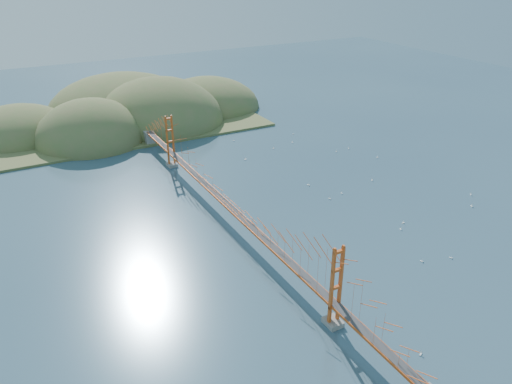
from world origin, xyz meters
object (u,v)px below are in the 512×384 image
sailboat_2 (403,222)px  sailboat_1 (330,198)px  bridge (229,187)px  sailboat_0 (401,229)px

sailboat_2 → sailboat_1: 15.20m
sailboat_2 → sailboat_1: size_ratio=1.04×
sailboat_2 → sailboat_1: (-5.73, 14.08, -0.00)m
bridge → sailboat_0: 30.41m
sailboat_0 → sailboat_1: 15.97m
sailboat_0 → sailboat_1: sailboat_1 is taller
sailboat_2 → sailboat_0: 2.42m
bridge → sailboat_0: (24.94, -15.98, -6.87)m
bridge → sailboat_2: size_ratio=141.00×
sailboat_1 → sailboat_0: bearing=-76.3°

